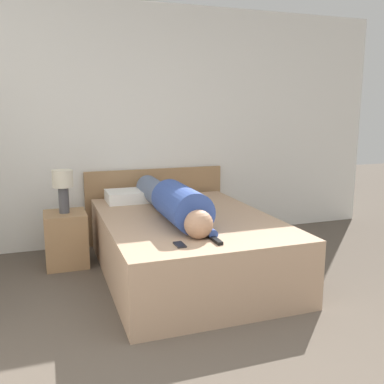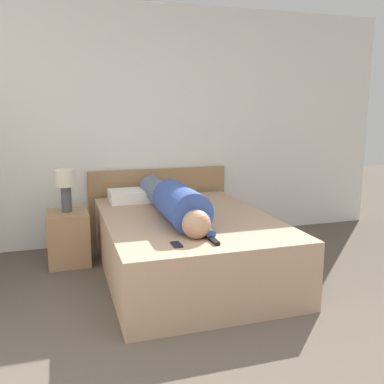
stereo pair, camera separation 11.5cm
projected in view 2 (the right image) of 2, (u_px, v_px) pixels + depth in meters
The scene contains 9 objects.
wall_back at pixel (157, 126), 4.78m from camera, with size 5.59×0.06×2.60m.
bed at pixel (187, 245), 3.86m from camera, with size 1.45×2.05×0.54m.
headboard at pixel (159, 205), 4.88m from camera, with size 1.57×0.04×0.83m.
nightstand at pixel (69, 238), 4.14m from camera, with size 0.39×0.41×0.52m.
table_lamp at pixel (66, 184), 4.04m from camera, with size 0.19×0.19×0.41m.
person_lying at pixel (173, 201), 3.76m from camera, with size 0.33×1.74×0.33m.
pillow_near_headboard at pixel (134, 195), 4.45m from camera, with size 0.52×0.38×0.11m.
tv_remote at pixel (214, 241), 3.06m from camera, with size 0.04×0.15×0.02m.
cell_phone at pixel (177, 245), 3.00m from camera, with size 0.06×0.13×0.01m.
Camera 2 is at (-1.07, -1.43, 1.48)m, focal length 40.00 mm.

